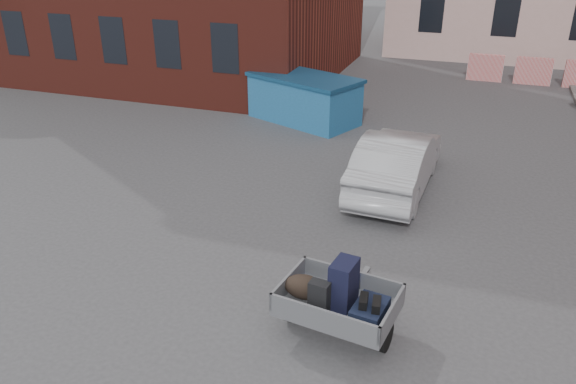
% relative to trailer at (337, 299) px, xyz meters
% --- Properties ---
extents(ground, '(120.00, 120.00, 0.00)m').
position_rel_trailer_xyz_m(ground, '(-1.05, 1.24, -0.61)').
color(ground, '#38383A').
rests_on(ground, ground).
extents(barriers, '(4.70, 0.18, 1.00)m').
position_rel_trailer_xyz_m(barriers, '(3.15, 16.24, -0.11)').
color(barriers, red).
rests_on(barriers, ground).
extents(trailer, '(1.73, 1.90, 1.20)m').
position_rel_trailer_xyz_m(trailer, '(0.00, 0.00, 0.00)').
color(trailer, black).
rests_on(trailer, ground).
extents(dumpster, '(3.68, 2.82, 1.38)m').
position_rel_trailer_xyz_m(dumpster, '(-3.51, 9.25, 0.09)').
color(dumpster, '#21639D').
rests_on(dumpster, ground).
extents(silver_car, '(1.55, 4.07, 1.32)m').
position_rel_trailer_xyz_m(silver_car, '(-0.07, 5.23, 0.05)').
color(silver_car, '#9D9FA4').
rests_on(silver_car, ground).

